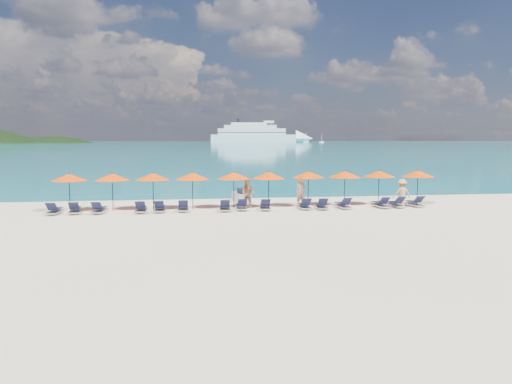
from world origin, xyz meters
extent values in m
plane|color=beige|center=(0.00, 0.00, 0.00)|extent=(1400.00, 1400.00, 0.00)
cube|color=#1FA9B2|center=(0.00, 660.00, 0.01)|extent=(1600.00, 1300.00, 0.01)
ellipsoid|color=black|center=(-150.00, 560.00, -35.00)|extent=(162.00, 126.00, 85.50)
cube|color=silver|center=(86.35, 613.09, 4.92)|extent=(109.95, 40.52, 9.84)
cone|color=silver|center=(150.01, 600.35, 4.92)|extent=(25.46, 25.46, 21.64)
cube|color=silver|center=(84.42, 613.48, 13.77)|extent=(88.15, 33.38, 7.87)
cube|color=silver|center=(82.49, 613.86, 19.67)|extent=(68.67, 27.63, 4.92)
cube|color=silver|center=(80.57, 614.25, 23.61)|extent=(46.87, 20.49, 3.44)
cube|color=black|center=(84.42, 613.48, 12.29)|extent=(89.25, 33.79, 0.89)
cube|color=black|center=(84.42, 613.48, 15.74)|extent=(87.05, 32.98, 0.89)
cylinder|color=black|center=(67.26, 616.91, 27.54)|extent=(4.33, 4.33, 5.41)
cube|color=silver|center=(146.74, 578.01, 0.90)|extent=(6.77, 2.26, 1.81)
cylinder|color=silver|center=(146.74, 578.01, 6.77)|extent=(0.41, 0.41, 11.28)
cube|color=silver|center=(159.37, 552.10, 0.76)|extent=(5.68, 1.89, 1.51)
cylinder|color=silver|center=(159.37, 552.10, 5.68)|extent=(0.34, 0.34, 9.46)
cube|color=#AEAFCA|center=(-0.24, 8.28, 0.30)|extent=(1.14, 2.49, 0.55)
cube|color=black|center=(-0.22, 8.08, 0.70)|extent=(0.60, 1.05, 0.35)
cylinder|color=black|center=(-0.30, 8.88, 0.85)|extent=(0.56, 0.12, 0.06)
imported|color=tan|center=(3.16, 5.00, 0.95)|extent=(0.80, 0.65, 1.90)
imported|color=tan|center=(-0.25, 4.73, 0.91)|extent=(1.02, 0.83, 1.82)
imported|color=tan|center=(9.37, 3.85, 0.89)|extent=(1.15, 0.54, 1.78)
cylinder|color=black|center=(-10.86, 5.05, 1.10)|extent=(0.05, 0.05, 2.20)
cone|color=#FF4402|center=(-10.86, 5.05, 2.02)|extent=(2.10, 2.10, 0.42)
sphere|color=black|center=(-10.86, 5.05, 2.24)|extent=(0.08, 0.08, 0.08)
cylinder|color=black|center=(-8.38, 5.00, 1.10)|extent=(0.05, 0.05, 2.20)
cone|color=#FF4402|center=(-8.38, 5.00, 2.02)|extent=(2.10, 2.10, 0.42)
sphere|color=black|center=(-8.38, 5.00, 2.24)|extent=(0.08, 0.08, 0.08)
cylinder|color=black|center=(-6.00, 5.02, 1.10)|extent=(0.05, 0.05, 2.20)
cone|color=#FF4402|center=(-6.00, 5.02, 2.02)|extent=(2.10, 2.10, 0.42)
sphere|color=black|center=(-6.00, 5.02, 2.24)|extent=(0.08, 0.08, 0.08)
cylinder|color=black|center=(-3.62, 5.02, 1.10)|extent=(0.05, 0.05, 2.20)
cone|color=#FF4402|center=(-3.62, 5.02, 2.02)|extent=(2.10, 2.10, 0.42)
sphere|color=black|center=(-3.62, 5.02, 2.24)|extent=(0.08, 0.08, 0.08)
cylinder|color=black|center=(-1.10, 4.99, 1.10)|extent=(0.05, 0.05, 2.20)
cone|color=#FF4402|center=(-1.10, 4.99, 2.02)|extent=(2.10, 2.10, 0.42)
sphere|color=black|center=(-1.10, 4.99, 2.24)|extent=(0.08, 0.08, 0.08)
cylinder|color=black|center=(1.09, 5.00, 1.10)|extent=(0.05, 0.05, 2.20)
cone|color=#FF4402|center=(1.09, 5.00, 2.02)|extent=(2.10, 2.10, 0.42)
sphere|color=black|center=(1.09, 5.00, 2.24)|extent=(0.08, 0.08, 0.08)
cylinder|color=black|center=(3.70, 5.26, 1.10)|extent=(0.05, 0.05, 2.20)
cone|color=#FF4402|center=(3.70, 5.26, 2.02)|extent=(2.10, 2.10, 0.42)
sphere|color=black|center=(3.70, 5.26, 2.24)|extent=(0.08, 0.08, 0.08)
cylinder|color=black|center=(6.08, 5.20, 1.10)|extent=(0.05, 0.05, 2.20)
cone|color=#FF4402|center=(6.08, 5.20, 2.02)|extent=(2.10, 2.10, 0.42)
sphere|color=black|center=(6.08, 5.20, 2.24)|extent=(0.08, 0.08, 0.08)
cylinder|color=black|center=(8.43, 5.27, 1.10)|extent=(0.05, 0.05, 2.20)
cone|color=#FF4402|center=(8.43, 5.27, 2.02)|extent=(2.10, 2.10, 0.42)
sphere|color=black|center=(8.43, 5.27, 2.24)|extent=(0.08, 0.08, 0.08)
cylinder|color=black|center=(10.97, 5.01, 1.10)|extent=(0.05, 0.05, 2.20)
cone|color=#FF4402|center=(10.97, 5.01, 2.02)|extent=(2.10, 2.10, 0.42)
sphere|color=black|center=(10.97, 5.01, 2.24)|extent=(0.08, 0.08, 0.08)
cube|color=silver|center=(-11.49, 3.95, 0.14)|extent=(0.67, 1.72, 0.06)
cube|color=black|center=(-11.48, 4.20, 0.30)|extent=(0.58, 1.12, 0.04)
cube|color=black|center=(-11.51, 3.40, 0.55)|extent=(0.57, 0.55, 0.43)
cube|color=silver|center=(-10.37, 4.05, 0.14)|extent=(0.77, 1.75, 0.06)
cube|color=black|center=(-10.40, 4.30, 0.30)|extent=(0.65, 1.14, 0.04)
cube|color=black|center=(-10.33, 3.50, 0.55)|extent=(0.60, 0.58, 0.43)
cube|color=silver|center=(-9.02, 3.95, 0.14)|extent=(0.76, 1.74, 0.06)
cube|color=black|center=(-9.00, 4.20, 0.30)|extent=(0.64, 1.14, 0.04)
cube|color=black|center=(-9.07, 3.40, 0.55)|extent=(0.59, 0.58, 0.43)
cube|color=silver|center=(-6.64, 3.90, 0.14)|extent=(0.64, 1.71, 0.06)
cube|color=black|center=(-6.64, 4.15, 0.30)|extent=(0.56, 1.11, 0.04)
cube|color=black|center=(-6.64, 3.35, 0.55)|extent=(0.55, 0.54, 0.43)
cube|color=silver|center=(-5.57, 3.96, 0.14)|extent=(0.67, 1.72, 0.06)
cube|color=black|center=(-5.57, 4.21, 0.30)|extent=(0.58, 1.11, 0.04)
cube|color=black|center=(-5.59, 3.41, 0.55)|extent=(0.56, 0.55, 0.43)
cube|color=silver|center=(-4.22, 4.04, 0.14)|extent=(0.63, 1.70, 0.06)
cube|color=black|center=(-4.22, 4.29, 0.30)|extent=(0.56, 1.10, 0.04)
cube|color=black|center=(-4.21, 3.49, 0.55)|extent=(0.55, 0.54, 0.43)
cube|color=silver|center=(-1.75, 3.82, 0.14)|extent=(0.72, 1.73, 0.06)
cube|color=black|center=(-1.74, 4.07, 0.30)|extent=(0.61, 1.13, 0.04)
cube|color=black|center=(-1.79, 3.27, 0.55)|extent=(0.58, 0.57, 0.43)
cube|color=silver|center=(-0.73, 4.11, 0.14)|extent=(0.62, 1.70, 0.06)
cube|color=black|center=(-0.73, 4.36, 0.30)|extent=(0.55, 1.10, 0.04)
cube|color=black|center=(-0.73, 3.56, 0.55)|extent=(0.55, 0.54, 0.43)
cube|color=silver|center=(0.68, 3.89, 0.14)|extent=(0.77, 1.75, 0.06)
cube|color=black|center=(0.70, 4.14, 0.30)|extent=(0.65, 1.15, 0.04)
cube|color=black|center=(0.63, 3.35, 0.55)|extent=(0.60, 0.58, 0.43)
cube|color=silver|center=(3.10, 3.87, 0.14)|extent=(0.66, 1.71, 0.06)
cube|color=black|center=(3.11, 4.12, 0.30)|extent=(0.57, 1.11, 0.04)
cube|color=black|center=(3.09, 3.32, 0.55)|extent=(0.56, 0.55, 0.43)
cube|color=silver|center=(4.15, 3.75, 0.14)|extent=(0.77, 1.75, 0.06)
cube|color=black|center=(4.17, 3.99, 0.30)|extent=(0.64, 1.14, 0.04)
cube|color=black|center=(4.10, 3.20, 0.55)|extent=(0.59, 0.58, 0.43)
cube|color=silver|center=(5.55, 3.82, 0.14)|extent=(0.71, 1.73, 0.06)
cube|color=black|center=(5.53, 4.07, 0.30)|extent=(0.61, 1.13, 0.04)
cube|color=black|center=(5.58, 3.27, 0.55)|extent=(0.58, 0.57, 0.43)
cube|color=silver|center=(7.99, 3.84, 0.14)|extent=(0.69, 1.73, 0.06)
cube|color=black|center=(7.97, 4.09, 0.30)|extent=(0.60, 1.12, 0.04)
cube|color=black|center=(8.01, 3.29, 0.55)|extent=(0.57, 0.56, 0.43)
cube|color=silver|center=(8.99, 3.85, 0.14)|extent=(0.71, 1.73, 0.06)
cube|color=black|center=(8.98, 4.10, 0.30)|extent=(0.61, 1.13, 0.04)
cube|color=black|center=(9.02, 3.30, 0.55)|extent=(0.58, 0.57, 0.43)
cube|color=silver|center=(10.32, 4.00, 0.14)|extent=(0.69, 1.72, 0.06)
cube|color=black|center=(10.31, 4.25, 0.30)|extent=(0.59, 1.12, 0.04)
cube|color=black|center=(10.34, 3.45, 0.55)|extent=(0.57, 0.56, 0.43)
camera|label=1|loc=(-4.18, -25.55, 4.27)|focal=35.00mm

